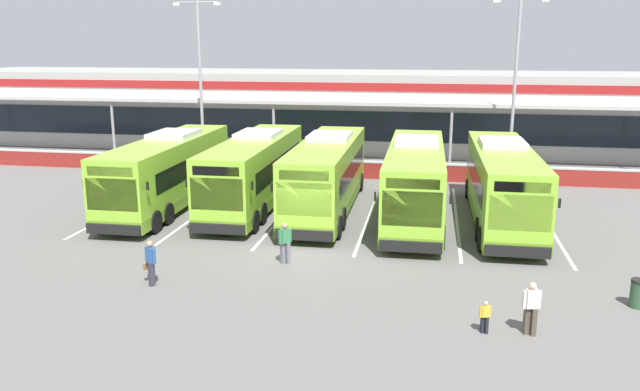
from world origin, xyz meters
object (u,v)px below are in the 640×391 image
Objects in this scene: coach_bus_centre at (327,176)px; litter_bin at (639,293)px; lamp_post_west at (200,73)px; pedestrian_in_dark_coat at (285,242)px; pedestrian_child at (485,316)px; pedestrian_near_bin at (531,307)px; coach_bus_leftmost at (169,173)px; pedestrian_with_handbag at (151,262)px; coach_bus_right_centre at (415,182)px; lamp_post_centre at (515,76)px; coach_bus_left_centre at (255,172)px; coach_bus_rightmost at (502,185)px.

litter_bin is at bearing -40.27° from coach_bus_centre.
coach_bus_centre is at bearing -44.72° from lamp_post_west.
pedestrian_in_dark_coat reaches higher than pedestrian_child.
pedestrian_child is 0.62× the size of pedestrian_near_bin.
litter_bin is (22.28, -20.36, -5.82)m from lamp_post_west.
coach_bus_leftmost is 7.52× the size of pedestrian_near_bin.
pedestrian_with_handbag reaches higher than pedestrian_child.
pedestrian_in_dark_coat is 0.15× the size of lamp_post_west.
lamp_post_centre reaches higher than coach_bus_right_centre.
pedestrian_in_dark_coat is 9.61m from pedestrian_near_bin.
pedestrian_in_dark_coat is 1.74× the size of litter_bin.
pedestrian_child is (11.24, -1.81, -0.32)m from pedestrian_with_handbag.
coach_bus_centre reaches higher than pedestrian_near_bin.
coach_bus_left_centre is 18.81m from litter_bin.
coach_bus_rightmost is 16.56m from pedestrian_with_handbag.
pedestrian_near_bin is (11.99, -12.95, -0.91)m from coach_bus_left_centre.
pedestrian_in_dark_coat is at bearing -61.09° from lamp_post_west.
lamp_post_centre reaches higher than coach_bus_leftmost.
pedestrian_in_dark_coat is 1.61× the size of pedestrian_child.
pedestrian_child is (15.03, -12.22, -1.24)m from coach_bus_leftmost.
coach_bus_left_centre reaches higher than litter_bin.
coach_bus_right_centre reaches higher than pedestrian_with_handbag.
lamp_post_centre reaches higher than coach_bus_rightmost.
pedestrian_near_bin is (1.29, 0.14, 0.33)m from pedestrian_child.
lamp_post_west reaches higher than coach_bus_left_centre.
coach_bus_left_centre is 1.11× the size of lamp_post_west.
lamp_post_west is (-18.57, 23.03, 5.42)m from pedestrian_near_bin.
lamp_post_centre is (10.26, 18.57, 5.42)m from pedestrian_in_dark_coat.
coach_bus_leftmost is 1.00× the size of coach_bus_left_centre.
coach_bus_rightmost reaches higher than pedestrian_child.
litter_bin is (12.12, -1.98, -0.41)m from pedestrian_in_dark_coat.
pedestrian_with_handbag is 1.00× the size of pedestrian_near_bin.
coach_bus_right_centre is 12.13× the size of pedestrian_child.
coach_bus_centre is at bearing 175.87° from coach_bus_rightmost.
pedestrian_in_dark_coat and pedestrian_near_bin have the same top height.
coach_bus_right_centre reaches higher than pedestrian_near_bin.
coach_bus_left_centre is at bearing -143.44° from lamp_post_centre.
pedestrian_near_bin reaches higher than pedestrian_child.
coach_bus_rightmost is at bearing 1.93° from coach_bus_right_centre.
coach_bus_rightmost is (12.28, -0.83, 0.00)m from coach_bus_left_centre.
coach_bus_rightmost is 11.51m from pedestrian_in_dark_coat.
lamp_post_west reaches higher than pedestrian_in_dark_coat.
coach_bus_leftmost is 7.52× the size of pedestrian_in_dark_coat.
pedestrian_near_bin is at bearing -72.59° from coach_bus_right_centre.
coach_bus_leftmost is 7.52× the size of pedestrian_with_handbag.
coach_bus_right_centre is 8.74m from pedestrian_in_dark_coat.
lamp_post_west reaches higher than coach_bus_centre.
coach_bus_right_centre is 12.44m from pedestrian_child.
lamp_post_centre is at bearing 63.48° from coach_bus_right_centre.
litter_bin is (7.47, -9.32, -1.32)m from coach_bus_right_centre.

